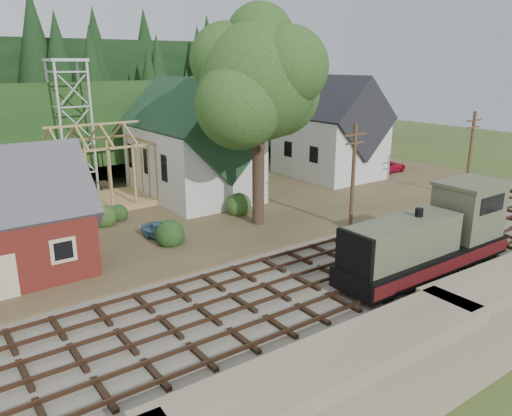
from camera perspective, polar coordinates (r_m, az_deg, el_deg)
ground at (r=29.88m, az=8.62°, el=-7.81°), size 140.00×140.00×0.00m
embankment at (r=25.28m, az=22.60°, el=-13.73°), size 64.00×5.00×1.60m
railroad_bed at (r=29.84m, az=8.62°, el=-7.67°), size 64.00×11.00×0.16m
village_flat at (r=43.62m, az=-8.12°, el=0.25°), size 64.00×26.00×0.30m
hillside at (r=65.31m, az=-18.16°, el=4.85°), size 70.00×28.96×12.74m
ridge at (r=80.49m, az=-21.81°, el=6.54°), size 80.00×20.00×12.00m
church at (r=44.91m, az=-7.14°, el=7.33°), size 8.40×15.17×13.00m
farmhouse at (r=53.95m, az=8.41°, el=8.45°), size 8.40×10.80×10.60m
timber_frame at (r=44.20m, az=-17.65°, el=4.01°), size 8.20×6.20×6.99m
lattice_tower at (r=49.08m, az=-20.68°, el=12.90°), size 3.20×3.20×12.12m
big_tree at (r=36.41m, az=0.41°, el=13.34°), size 10.90×8.40×14.70m
telegraph_pole_near at (r=36.81m, az=11.04°, el=3.68°), size 2.20×0.28×8.00m
telegraph_pole_far at (r=48.71m, az=23.28°, el=5.72°), size 2.20×0.28×8.00m
locomotive at (r=31.05m, az=19.51°, el=-3.31°), size 12.46×3.11×4.97m
car_blue at (r=35.05m, az=-10.59°, el=-2.62°), size 2.16×3.76×1.21m
car_red at (r=57.59m, az=14.74°, el=4.65°), size 4.91×2.42×1.34m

